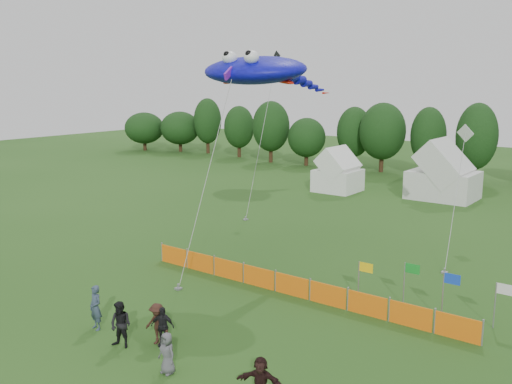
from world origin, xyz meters
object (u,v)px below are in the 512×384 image
Objects in this scene: spectator_b at (121,325)px; stingray_kite at (260,71)px; spectator_c at (157,324)px; spectator_f at (260,381)px; spectator_a at (96,308)px; spectator_e at (167,353)px; tent_right at (444,176)px; spectator_d at (163,326)px; barrier_fence at (292,286)px; tent_left at (338,173)px.

spectator_b is 15.23m from stingray_kite.
spectator_c is 5.90m from spectator_f.
spectator_a is 8.90m from spectator_f.
spectator_b is at bearing 177.29° from spectator_e.
spectator_a is (-2.32, -35.46, -1.07)m from tent_right.
spectator_d is at bearing -73.95° from stingray_kite.
spectator_d is at bearing 19.34° from spectator_a.
spectator_c reaches higher than barrier_fence.
barrier_fence is at bearing 61.90° from spectator_b.
spectator_b is 2.92m from spectator_e.
tent_right is at bearing 65.55° from spectator_d.
spectator_c is at bearing 34.78° from spectator_b.
spectator_c is 2.40m from spectator_e.
tent_left is 2.26× the size of spectator_c.
stingray_kite is at bearing 109.08° from spectator_f.
spectator_d is (3.35, 0.60, -0.15)m from spectator_a.
spectator_e is (11.80, -33.74, -0.94)m from tent_left.
tent_right is at bearing 98.36° from spectator_e.
spectator_f is (8.89, -0.44, -0.13)m from spectator_a.
spectator_b is at bearing -75.07° from tent_left.
tent_right is 35.94m from spectator_b.
spectator_d reaches higher than spectator_e.
spectator_e is at bearing -19.90° from spectator_b.
barrier_fence is 9.26m from spectator_a.
barrier_fence is 7.60m from spectator_d.
spectator_f is at bearing -12.95° from spectator_b.
stingray_kite reaches higher than tent_left.
tent_right is 3.45× the size of spectator_f.
spectator_f reaches higher than barrier_fence.
spectator_f is at bearing -64.86° from tent_left.
tent_left is at bearing 100.42° from spectator_c.
barrier_fence is at bearing 55.64° from spectator_d.
spectator_c is 0.13× the size of stingray_kite.
spectator_a is 1.03× the size of spectator_b.
tent_left reaches higher than spectator_b.
tent_right reaches higher than spectator_c.
barrier_fence is 7.67m from spectator_c.
tent_left is 2.01× the size of spectator_a.
spectator_a is at bearing -175.80° from spectator_c.
tent_right is 3.06× the size of spectator_b.
barrier_fence is at bearing -85.58° from tent_right.
spectator_f is (5.54, -1.04, 0.02)m from spectator_d.
tent_left is 0.30× the size of stingray_kite.
spectator_e is at bearing 167.77° from spectator_f.
spectator_e is (2.71, -36.27, -1.26)m from tent_right.
tent_right is at bearing 76.61° from spectator_b.
spectator_c is 1.05× the size of spectator_d.
stingray_kite is (-2.73, 10.44, 9.92)m from spectator_c.
spectator_a is at bearing -118.65° from barrier_fence.
tent_right is at bearing 94.42° from barrier_fence.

